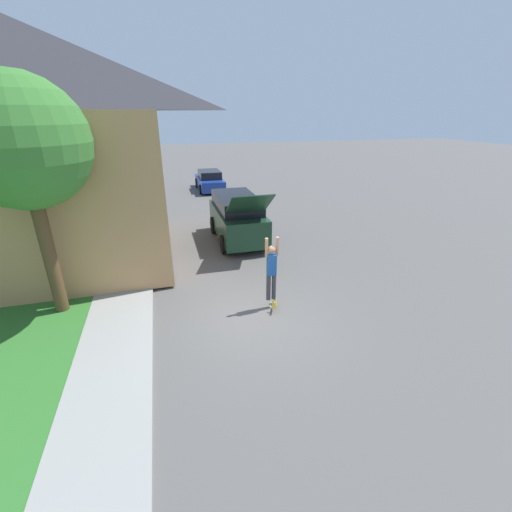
# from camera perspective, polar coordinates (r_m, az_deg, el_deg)

# --- Properties ---
(ground_plane) EXTENTS (120.00, 120.00, 0.00)m
(ground_plane) POSITION_cam_1_polar(r_m,az_deg,el_deg) (10.02, -1.00, -10.31)
(ground_plane) COLOR #54514F
(lawn) EXTENTS (10.00, 80.00, 0.08)m
(lawn) POSITION_cam_1_polar(r_m,az_deg,el_deg) (16.26, -35.69, -1.19)
(lawn) COLOR #2D6B28
(lawn) RESTS_ON ground_plane
(sidewalk) EXTENTS (1.80, 80.00, 0.10)m
(sidewalk) POSITION_cam_1_polar(r_m,az_deg,el_deg) (15.21, -20.16, 0.48)
(sidewalk) COLOR gray
(sidewalk) RESTS_ON ground_plane
(house) EXTENTS (11.42, 8.83, 8.64)m
(house) POSITION_cam_1_polar(r_m,az_deg,el_deg) (15.51, -36.59, 15.25)
(house) COLOR tan
(house) RESTS_ON lawn
(lawn_tree_near) EXTENTS (3.29, 3.29, 6.36)m
(lawn_tree_near) POSITION_cam_1_polar(r_m,az_deg,el_deg) (10.49, -34.52, 15.10)
(lawn_tree_near) COLOR brown
(lawn_tree_near) RESTS_ON lawn
(suv_parked) EXTENTS (2.02, 5.14, 2.74)m
(suv_parked) POSITION_cam_1_polar(r_m,az_deg,el_deg) (15.54, -3.15, 6.45)
(suv_parked) COLOR #193823
(suv_parked) RESTS_ON ground_plane
(car_down_street) EXTENTS (1.87, 4.31, 1.46)m
(car_down_street) POSITION_cam_1_polar(r_m,az_deg,el_deg) (26.73, -7.73, 12.33)
(car_down_street) COLOR navy
(car_down_street) RESTS_ON ground_plane
(skateboarder) EXTENTS (0.41, 0.23, 1.96)m
(skateboarder) POSITION_cam_1_polar(r_m,az_deg,el_deg) (9.93, 2.60, -2.08)
(skateboarder) COLOR #38383D
(skateboarder) RESTS_ON ground_plane
(skateboard) EXTENTS (0.37, 0.73, 0.37)m
(skateboard) POSITION_cam_1_polar(r_m,az_deg,el_deg) (10.42, 3.01, -7.95)
(skateboard) COLOR #A89323
(skateboard) RESTS_ON ground_plane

